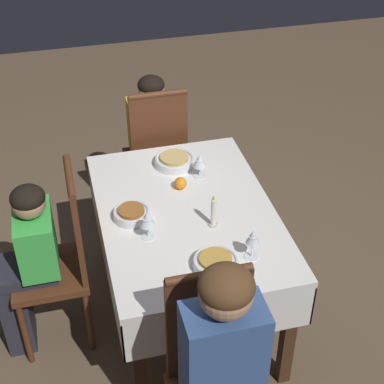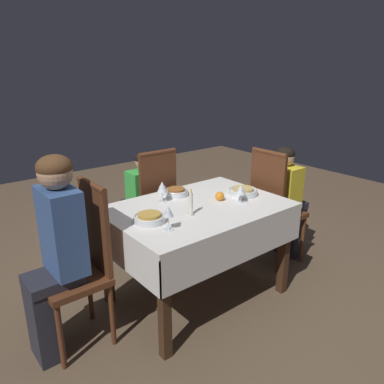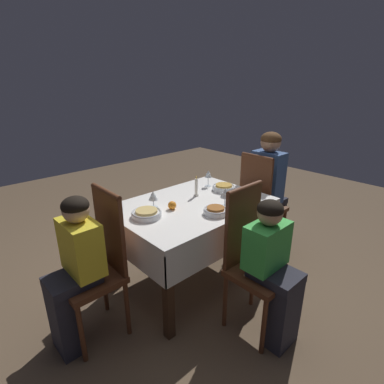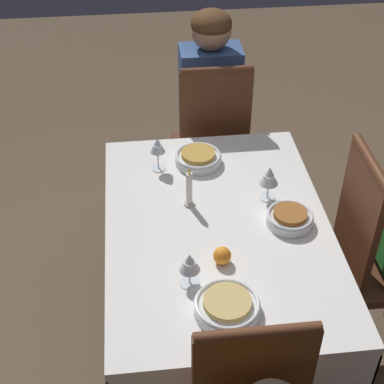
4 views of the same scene
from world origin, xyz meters
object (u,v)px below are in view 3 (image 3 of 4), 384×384
chair_east (260,201)px  person_adult_denim (270,184)px  dining_table (192,215)px  bowl_west (147,213)px  chair_west (99,261)px  person_child_yellow (74,269)px  person_child_green (274,267)px  bowl_east (224,187)px  chair_south (252,256)px  wine_glass_west (153,196)px  bowl_south (216,211)px  wine_glass_east (208,175)px  candle_centerpiece (196,188)px  wine_glass_south (225,193)px  orange_fruit (172,205)px

chair_east → person_adult_denim: size_ratio=0.85×
dining_table → bowl_west: bearing=175.5°
chair_west → person_child_yellow: (-0.17, -0.00, 0.02)m
person_child_green → bowl_east: 0.98m
chair_south → person_child_green: chair_south is taller
wine_glass_west → bowl_south: bearing=-57.5°
chair_south → bowl_east: chair_south is taller
dining_table → wine_glass_east: size_ratio=8.01×
wine_glass_east → candle_centerpiece: candle_centerpiece is taller
wine_glass_east → person_adult_denim: bearing=-26.9°
chair_south → wine_glass_west: bearing=107.5°
chair_east → wine_glass_west: (-1.11, 0.23, 0.28)m
chair_east → wine_glass_south: bearing=100.8°
chair_south → bowl_west: (-0.39, 0.67, 0.21)m
person_child_green → candle_centerpiece: (0.17, 0.91, 0.26)m
person_adult_denim → wine_glass_south: 0.86m
person_child_green → wine_glass_east: (0.43, 1.01, 0.30)m
bowl_east → wine_glass_east: size_ratio=1.32×
chair_south → bowl_west: chair_south is taller
orange_fruit → chair_west: bearing=-179.7°
chair_south → candle_centerpiece: chair_south is taller
wine_glass_south → bowl_west: bearing=155.7°
person_adult_denim → bowl_south: (-1.00, -0.18, 0.07)m
chair_east → chair_west: bearing=86.4°
person_child_green → bowl_east: size_ratio=4.86×
wine_glass_east → wine_glass_west: size_ratio=1.14×
dining_table → person_adult_denim: size_ratio=1.01×
person_child_yellow → wine_glass_south: size_ratio=6.76×
chair_west → chair_south: bearing=50.6°
person_adult_denim → wine_glass_west: (-1.26, 0.23, 0.14)m
chair_south → orange_fruit: bearing=103.8°
orange_fruit → dining_table: bearing=-4.3°
person_child_yellow → wine_glass_south: 1.20m
chair_west → wine_glass_south: 1.04m
person_adult_denim → bowl_west: (-1.40, 0.13, 0.07)m
dining_table → person_child_yellow: (-0.99, 0.01, -0.06)m
chair_south → person_child_yellow: (-0.96, 0.65, 0.02)m
person_adult_denim → bowl_east: bearing=77.9°
person_child_green → bowl_south: bearing=88.0°
bowl_south → orange_fruit: bearing=121.8°
chair_east → wine_glass_east: size_ratio=6.70×
chair_east → orange_fruit: chair_east is taller
bowl_south → person_child_green: bearing=-92.0°
candle_centerpiece → wine_glass_south: bearing=-88.7°
person_adult_denim → orange_fruit: (-1.17, 0.11, 0.08)m
person_adult_denim → wine_glass_south: bearing=98.8°
chair_south → wine_glass_south: chair_south is taller
chair_south → bowl_east: (0.45, 0.67, 0.21)m
dining_table → candle_centerpiece: candle_centerpiece is taller
chair_west → wine_glass_east: (1.22, 0.19, 0.29)m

